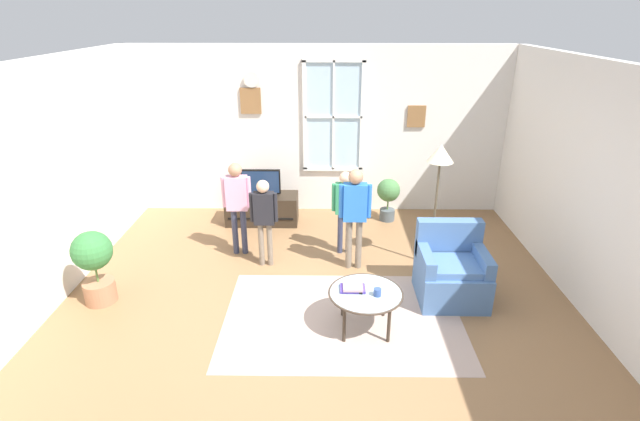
# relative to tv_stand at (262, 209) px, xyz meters

# --- Properties ---
(ground_plane) EXTENTS (6.50, 6.87, 0.02)m
(ground_plane) POSITION_rel_tv_stand_xyz_m (0.90, -2.57, -0.24)
(ground_plane) COLOR olive
(back_wall) EXTENTS (5.90, 0.17, 2.66)m
(back_wall) POSITION_rel_tv_stand_xyz_m (0.91, 0.62, 1.11)
(back_wall) COLOR silver
(back_wall) RESTS_ON ground_plane
(side_wall_left) EXTENTS (0.12, 6.27, 2.66)m
(side_wall_left) POSITION_rel_tv_stand_xyz_m (-2.11, -2.57, 1.10)
(side_wall_left) COLOR silver
(side_wall_left) RESTS_ON ground_plane
(side_wall_right) EXTENTS (0.12, 6.27, 2.66)m
(side_wall_right) POSITION_rel_tv_stand_xyz_m (3.91, -2.57, 1.10)
(side_wall_right) COLOR silver
(side_wall_right) RESTS_ON ground_plane
(area_rug) EXTENTS (2.59, 1.80, 0.01)m
(area_rug) POSITION_rel_tv_stand_xyz_m (1.19, -2.56, -0.23)
(area_rug) COLOR tan
(area_rug) RESTS_ON ground_plane
(tv_stand) EXTENTS (1.12, 0.49, 0.46)m
(tv_stand) POSITION_rel_tv_stand_xyz_m (0.00, 0.00, 0.00)
(tv_stand) COLOR #2D2319
(tv_stand) RESTS_ON ground_plane
(television) EXTENTS (0.60, 0.08, 0.42)m
(television) POSITION_rel_tv_stand_xyz_m (0.00, -0.00, 0.45)
(television) COLOR #4C4C4C
(television) RESTS_ON tv_stand
(armchair) EXTENTS (0.76, 0.74, 0.87)m
(armchair) POSITION_rel_tv_stand_xyz_m (2.46, -2.10, 0.10)
(armchair) COLOR #476B9E
(armchair) RESTS_ON ground_plane
(coffee_table) EXTENTS (0.78, 0.78, 0.45)m
(coffee_table) POSITION_rel_tv_stand_xyz_m (1.42, -2.73, 0.18)
(coffee_table) COLOR #99B2B7
(coffee_table) RESTS_ON ground_plane
(book_stack) EXTENTS (0.26, 0.19, 0.06)m
(book_stack) POSITION_rel_tv_stand_xyz_m (1.29, -2.68, 0.24)
(book_stack) COLOR #4F3AA6
(book_stack) RESTS_ON coffee_table
(cup) EXTENTS (0.08, 0.08, 0.08)m
(cup) POSITION_rel_tv_stand_xyz_m (1.53, -2.79, 0.25)
(cup) COLOR #334C8C
(cup) RESTS_ON coffee_table
(remote_near_books) EXTENTS (0.06, 0.14, 0.02)m
(remote_near_books) POSITION_rel_tv_stand_xyz_m (1.37, -2.70, 0.22)
(remote_near_books) COLOR black
(remote_near_books) RESTS_ON coffee_table
(remote_near_cup) EXTENTS (0.08, 0.15, 0.02)m
(remote_near_cup) POSITION_rel_tv_stand_xyz_m (1.36, -2.64, 0.22)
(remote_near_cup) COLOR black
(remote_near_cup) RESTS_ON coffee_table
(person_green_shirt) EXTENTS (0.36, 0.16, 1.18)m
(person_green_shirt) POSITION_rel_tv_stand_xyz_m (1.26, -1.02, 0.51)
(person_green_shirt) COLOR #333851
(person_green_shirt) RESTS_ON ground_plane
(person_blue_shirt) EXTENTS (0.41, 0.18, 1.34)m
(person_blue_shirt) POSITION_rel_tv_stand_xyz_m (1.37, -1.43, 0.61)
(person_blue_shirt) COLOR #726656
(person_blue_shirt) RESTS_ON ground_plane
(person_pink_shirt) EXTENTS (0.39, 0.18, 1.30)m
(person_pink_shirt) POSITION_rel_tv_stand_xyz_m (-0.18, -1.05, 0.59)
(person_pink_shirt) COLOR #333851
(person_pink_shirt) RESTS_ON ground_plane
(person_black_shirt) EXTENTS (0.36, 0.16, 1.18)m
(person_black_shirt) POSITION_rel_tv_stand_xyz_m (0.22, -1.37, 0.51)
(person_black_shirt) COLOR #726656
(person_black_shirt) RESTS_ON ground_plane
(potted_plant_by_window) EXTENTS (0.36, 0.36, 0.69)m
(potted_plant_by_window) POSITION_rel_tv_stand_xyz_m (1.99, 0.11, 0.20)
(potted_plant_by_window) COLOR #4C565B
(potted_plant_by_window) RESTS_ON ground_plane
(potted_plant_corner) EXTENTS (0.44, 0.44, 0.88)m
(potted_plant_corner) POSITION_rel_tv_stand_xyz_m (-1.60, -2.26, 0.28)
(potted_plant_corner) COLOR #9E6B4C
(potted_plant_corner) RESTS_ON ground_plane
(floor_lamp) EXTENTS (0.32, 0.32, 1.64)m
(floor_lamp) POSITION_rel_tv_stand_xyz_m (2.39, -1.33, 1.14)
(floor_lamp) COLOR black
(floor_lamp) RESTS_ON ground_plane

